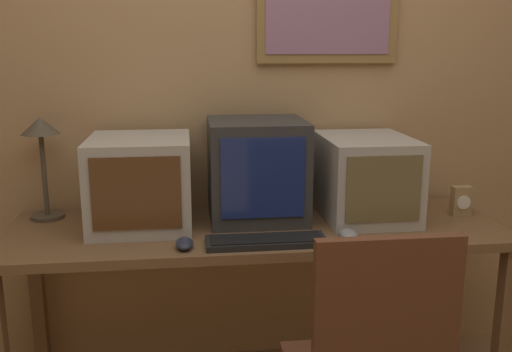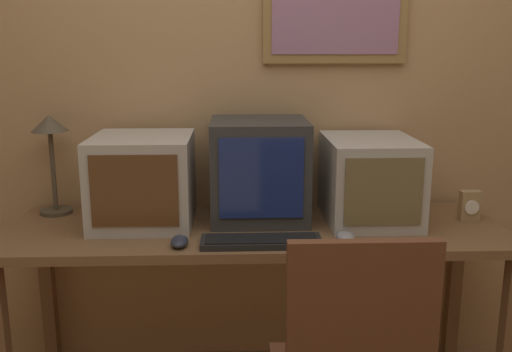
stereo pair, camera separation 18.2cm
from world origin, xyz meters
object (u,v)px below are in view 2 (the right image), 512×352
object	(u,v)px
monitor_left	(143,180)
keyboard_main	(261,241)
monitor_right	(369,179)
mouse_near_keyboard	(345,237)
desk_lamp	(51,139)
mouse_far_corner	(179,241)
monitor_center	(259,170)
desk_clock	(470,206)

from	to	relation	value
monitor_left	keyboard_main	bearing A→B (deg)	-31.79
monitor_right	mouse_near_keyboard	world-z (taller)	monitor_right
mouse_near_keyboard	desk_lamp	xyz separation A→B (m)	(-1.17, 0.41, 0.30)
keyboard_main	mouse_far_corner	xyz separation A→B (m)	(-0.30, -0.01, 0.01)
monitor_center	keyboard_main	xyz separation A→B (m)	(-0.01, -0.33, -0.19)
desk_clock	desk_lamp	xyz separation A→B (m)	(-1.73, 0.17, 0.26)
desk_clock	monitor_center	bearing A→B (deg)	175.07
desk_lamp	mouse_far_corner	bearing A→B (deg)	-37.32
mouse_far_corner	monitor_center	bearing A→B (deg)	48.08
monitor_center	keyboard_main	distance (m)	0.38
monitor_left	keyboard_main	distance (m)	0.57
desk_lamp	monitor_right	bearing A→B (deg)	-5.62
keyboard_main	mouse_far_corner	distance (m)	0.30
monitor_left	mouse_near_keyboard	size ratio (longest dim) A/B	4.16
desk_lamp	keyboard_main	bearing A→B (deg)	-26.34
keyboard_main	mouse_near_keyboard	size ratio (longest dim) A/B	4.30
monitor_center	mouse_near_keyboard	xyz separation A→B (m)	(0.30, -0.31, -0.19)
mouse_near_keyboard	mouse_far_corner	bearing A→B (deg)	-177.89
monitor_right	desk_clock	size ratio (longest dim) A/B	3.68
monitor_left	mouse_near_keyboard	bearing A→B (deg)	-19.24
keyboard_main	desk_clock	bearing A→B (deg)	16.45
monitor_center	keyboard_main	world-z (taller)	monitor_center
mouse_near_keyboard	monitor_right	bearing A→B (deg)	62.12
mouse_near_keyboard	keyboard_main	bearing A→B (deg)	-176.89
mouse_far_corner	monitor_left	bearing A→B (deg)	119.80
monitor_right	keyboard_main	size ratio (longest dim) A/B	1.05
monitor_right	desk_lamp	distance (m)	1.34
monitor_left	desk_clock	size ratio (longest dim) A/B	3.39
monitor_left	keyboard_main	size ratio (longest dim) A/B	0.97
monitor_center	mouse_far_corner	size ratio (longest dim) A/B	3.78
monitor_center	mouse_far_corner	xyz separation A→B (m)	(-0.30, -0.34, -0.19)
mouse_near_keyboard	desk_clock	distance (m)	0.61
monitor_right	desk_clock	distance (m)	0.43
keyboard_main	desk_clock	world-z (taller)	desk_clock
mouse_near_keyboard	desk_clock	world-z (taller)	desk_clock
mouse_near_keyboard	desk_lamp	distance (m)	1.28
mouse_far_corner	keyboard_main	bearing A→B (deg)	1.06
monitor_left	monitor_right	size ratio (longest dim) A/B	0.92
monitor_right	desk_lamp	xyz separation A→B (m)	(-1.32, 0.13, 0.15)
mouse_far_corner	desk_clock	xyz separation A→B (m)	(1.16, 0.26, 0.04)
mouse_far_corner	desk_clock	size ratio (longest dim) A/B	0.87
monitor_center	mouse_near_keyboard	size ratio (longest dim) A/B	4.02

